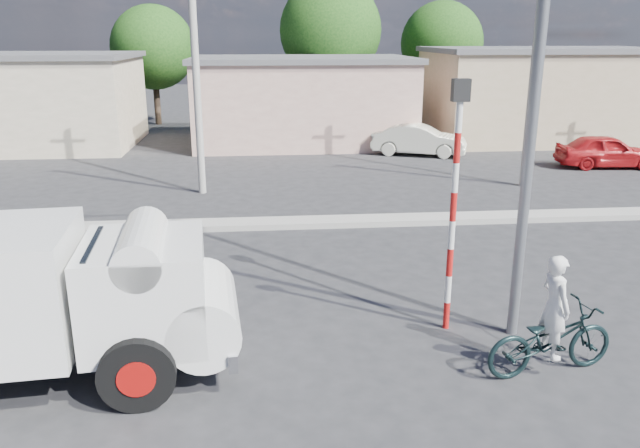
{
  "coord_description": "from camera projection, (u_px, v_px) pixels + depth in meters",
  "views": [
    {
      "loc": [
        0.02,
        -8.38,
        5.03
      ],
      "look_at": [
        1.16,
        3.82,
        1.3
      ],
      "focal_mm": 35.0,
      "sensor_mm": 36.0,
      "label": 1
    }
  ],
  "objects": [
    {
      "name": "ground_plane",
      "position": [
        268.0,
        381.0,
        9.45
      ],
      "size": [
        120.0,
        120.0,
        0.0
      ],
      "primitive_type": "plane",
      "color": "#29292B",
      "rests_on": "ground"
    },
    {
      "name": "median",
      "position": [
        264.0,
        224.0,
        17.04
      ],
      "size": [
        40.0,
        0.8,
        0.16
      ],
      "primitive_type": "cube",
      "color": "#99968E",
      "rests_on": "ground"
    },
    {
      "name": "truck",
      "position": [
        32.0,
        299.0,
        9.08
      ],
      "size": [
        6.02,
        2.76,
        2.42
      ],
      "rotation": [
        0.0,
        0.0,
        0.09
      ],
      "color": "black",
      "rests_on": "ground"
    },
    {
      "name": "bicycle",
      "position": [
        551.0,
        339.0,
        9.54
      ],
      "size": [
        2.23,
        1.11,
        1.12
      ],
      "primitive_type": "imported",
      "rotation": [
        0.0,
        0.0,
        1.75
      ],
      "color": "black",
      "rests_on": "ground"
    },
    {
      "name": "cyclist",
      "position": [
        552.0,
        324.0,
        9.46
      ],
      "size": [
        0.49,
        0.65,
        1.62
      ],
      "primitive_type": "imported",
      "rotation": [
        0.0,
        0.0,
        1.75
      ],
      "color": "white",
      "rests_on": "ground"
    },
    {
      "name": "car_cream",
      "position": [
        419.0,
        140.0,
        26.99
      ],
      "size": [
        4.27,
        2.75,
        1.33
      ],
      "primitive_type": "imported",
      "rotation": [
        0.0,
        0.0,
        1.21
      ],
      "color": "silver",
      "rests_on": "ground"
    },
    {
      "name": "car_red",
      "position": [
        606.0,
        151.0,
        24.5
      ],
      "size": [
        3.92,
        1.86,
        1.3
      ],
      "primitive_type": "imported",
      "rotation": [
        0.0,
        0.0,
        1.48
      ],
      "color": "red",
      "rests_on": "ground"
    },
    {
      "name": "traffic_pole",
      "position": [
        455.0,
        187.0,
        10.4
      ],
      "size": [
        0.28,
        0.18,
        4.36
      ],
      "color": "red",
      "rests_on": "ground"
    },
    {
      "name": "streetlight",
      "position": [
        530.0,
        39.0,
        9.51
      ],
      "size": [
        2.34,
        0.22,
        9.0
      ],
      "color": "slate",
      "rests_on": "ground"
    },
    {
      "name": "building_row",
      "position": [
        284.0,
        98.0,
        29.88
      ],
      "size": [
        37.8,
        7.3,
        4.44
      ],
      "color": "#C1B492",
      "rests_on": "ground"
    },
    {
      "name": "tree_row",
      "position": [
        219.0,
        38.0,
        35.1
      ],
      "size": [
        34.13,
        7.32,
        8.1
      ],
      "color": "#38281E",
      "rests_on": "ground"
    },
    {
      "name": "utility_poles",
      "position": [
        361.0,
        66.0,
        19.98
      ],
      "size": [
        35.4,
        0.24,
        8.0
      ],
      "color": "#99968E",
      "rests_on": "ground"
    }
  ]
}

